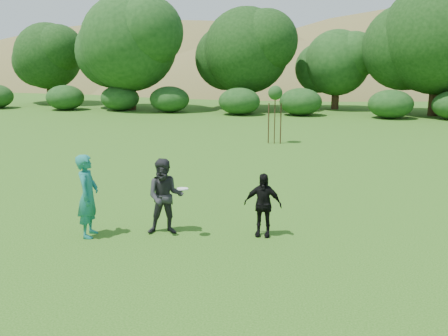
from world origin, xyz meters
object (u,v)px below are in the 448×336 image
object	(u,v)px
player_teal	(88,196)
player_black	(263,205)
sapling	(275,94)
player_grey	(165,197)

from	to	relation	value
player_teal	player_black	world-z (taller)	player_teal
player_teal	sapling	distance (m)	14.30
sapling	player_black	bearing A→B (deg)	-84.29
player_teal	sapling	xyz separation A→B (m)	(2.77, 13.96, 1.41)
player_grey	sapling	bearing A→B (deg)	70.06
player_teal	player_black	bearing A→B (deg)	-87.23
player_black	player_grey	bearing A→B (deg)	-170.82
player_black	sapling	distance (m)	13.19
player_grey	player_black	distance (m)	2.36
player_grey	player_black	world-z (taller)	player_grey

